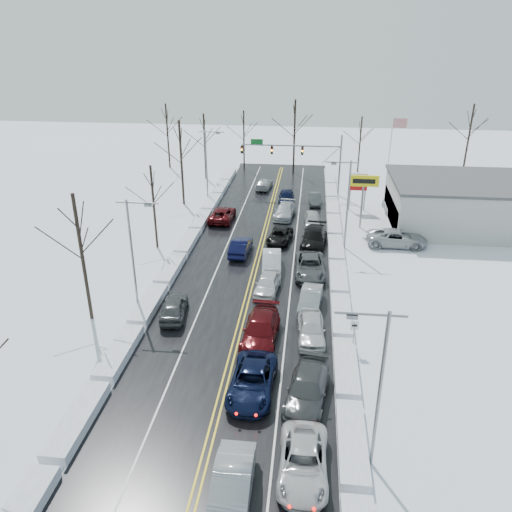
# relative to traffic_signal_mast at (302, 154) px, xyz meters

# --- Properties ---
(ground) EXTENTS (160.00, 160.00, 0.00)m
(ground) POSITION_rel_traffic_signal_mast_xyz_m (-3.45, -27.99, -5.48)
(ground) COLOR white
(ground) RESTS_ON ground
(road_surface) EXTENTS (14.00, 84.00, 0.01)m
(road_surface) POSITION_rel_traffic_signal_mast_xyz_m (-3.45, -25.99, -5.47)
(road_surface) COLOR black
(road_surface) RESTS_ON ground
(snow_bank_left) EXTENTS (1.50, 72.00, 0.64)m
(snow_bank_left) POSITION_rel_traffic_signal_mast_xyz_m (-11.05, -25.99, -5.48)
(snow_bank_left) COLOR silver
(snow_bank_left) RESTS_ON ground
(snow_bank_right) EXTENTS (1.50, 72.00, 0.64)m
(snow_bank_right) POSITION_rel_traffic_signal_mast_xyz_m (4.15, -25.99, -5.48)
(snow_bank_right) COLOR silver
(snow_bank_right) RESTS_ON ground
(traffic_signal_mast) EXTENTS (13.28, 0.39, 8.00)m
(traffic_signal_mast) POSITION_rel_traffic_signal_mast_xyz_m (0.00, 0.00, 0.00)
(traffic_signal_mast) COLOR slate
(traffic_signal_mast) RESTS_ON ground
(tires_plus_sign) EXTENTS (3.20, 0.34, 6.00)m
(tires_plus_sign) POSITION_rel_traffic_signal_mast_xyz_m (7.05, -12.00, -0.49)
(tires_plus_sign) COLOR slate
(tires_plus_sign) RESTS_ON ground
(used_vehicles_sign) EXTENTS (2.20, 0.22, 4.65)m
(used_vehicles_sign) POSITION_rel_traffic_signal_mast_xyz_m (7.05, -5.99, -2.16)
(used_vehicles_sign) COLOR slate
(used_vehicles_sign) RESTS_ON ground
(speed_limit_sign) EXTENTS (0.55, 0.09, 2.35)m
(speed_limit_sign) POSITION_rel_traffic_signal_mast_xyz_m (4.75, -35.99, -3.84)
(speed_limit_sign) COLOR slate
(speed_limit_sign) RESTS_ON ground
(flagpole) EXTENTS (1.87, 1.20, 10.00)m
(flagpole) POSITION_rel_traffic_signal_mast_xyz_m (11.72, 2.01, 0.45)
(flagpole) COLOR silver
(flagpole) RESTS_ON ground
(dealership_building) EXTENTS (20.40, 12.40, 5.30)m
(dealership_building) POSITION_rel_traffic_signal_mast_xyz_m (20.53, -9.99, -2.82)
(dealership_building) COLOR #A4A4A0
(dealership_building) RESTS_ON ground
(streetlight_se) EXTENTS (3.20, 0.25, 9.00)m
(streetlight_se) POSITION_rel_traffic_signal_mast_xyz_m (4.85, -45.99, -0.17)
(streetlight_se) COLOR slate
(streetlight_se) RESTS_ON ground
(streetlight_ne) EXTENTS (3.20, 0.25, 9.00)m
(streetlight_ne) POSITION_rel_traffic_signal_mast_xyz_m (4.85, -17.99, -0.17)
(streetlight_ne) COLOR slate
(streetlight_ne) RESTS_ON ground
(streetlight_sw) EXTENTS (3.20, 0.25, 9.00)m
(streetlight_sw) POSITION_rel_traffic_signal_mast_xyz_m (-11.74, -31.99, -0.17)
(streetlight_sw) COLOR slate
(streetlight_sw) RESTS_ON ground
(streetlight_nw) EXTENTS (3.20, 0.25, 9.00)m
(streetlight_nw) POSITION_rel_traffic_signal_mast_xyz_m (-11.74, -3.99, -0.17)
(streetlight_nw) COLOR slate
(streetlight_nw) RESTS_ON ground
(tree_left_b) EXTENTS (4.00, 4.00, 10.00)m
(tree_left_b) POSITION_rel_traffic_signal_mast_xyz_m (-14.95, -33.99, 1.51)
(tree_left_b) COLOR #2D231C
(tree_left_b) RESTS_ON ground
(tree_left_c) EXTENTS (3.40, 3.40, 8.50)m
(tree_left_c) POSITION_rel_traffic_signal_mast_xyz_m (-13.95, -19.99, 0.46)
(tree_left_c) COLOR #2D231C
(tree_left_c) RESTS_ON ground
(tree_left_d) EXTENTS (4.20, 4.20, 10.50)m
(tree_left_d) POSITION_rel_traffic_signal_mast_xyz_m (-14.65, -5.99, 1.86)
(tree_left_d) COLOR #2D231C
(tree_left_d) RESTS_ON ground
(tree_left_e) EXTENTS (3.80, 3.80, 9.50)m
(tree_left_e) POSITION_rel_traffic_signal_mast_xyz_m (-14.25, 6.01, 1.16)
(tree_left_e) COLOR #2D231C
(tree_left_e) RESTS_ON ground
(tree_far_a) EXTENTS (4.00, 4.00, 10.00)m
(tree_far_a) POSITION_rel_traffic_signal_mast_xyz_m (-21.45, 12.01, 1.51)
(tree_far_a) COLOR #2D231C
(tree_far_a) RESTS_ON ground
(tree_far_b) EXTENTS (3.60, 3.60, 9.00)m
(tree_far_b) POSITION_rel_traffic_signal_mast_xyz_m (-9.45, 13.01, 0.81)
(tree_far_b) COLOR #2D231C
(tree_far_b) RESTS_ON ground
(tree_far_c) EXTENTS (4.40, 4.40, 11.00)m
(tree_far_c) POSITION_rel_traffic_signal_mast_xyz_m (-1.45, 11.01, 2.21)
(tree_far_c) COLOR #2D231C
(tree_far_c) RESTS_ON ground
(tree_far_d) EXTENTS (3.40, 3.40, 8.50)m
(tree_far_d) POSITION_rel_traffic_signal_mast_xyz_m (8.55, 12.51, 0.46)
(tree_far_d) COLOR #2D231C
(tree_far_d) RESTS_ON ground
(tree_far_e) EXTENTS (4.20, 4.20, 10.50)m
(tree_far_e) POSITION_rel_traffic_signal_mast_xyz_m (24.55, 13.01, 1.86)
(tree_far_e) COLOR #2D231C
(tree_far_e) RESTS_ON ground
(queued_car_1) EXTENTS (1.88, 5.23, 1.71)m
(queued_car_1) POSITION_rel_traffic_signal_mast_xyz_m (-1.65, -48.95, -5.48)
(queued_car_1) COLOR #919398
(queued_car_1) RESTS_ON ground
(queued_car_2) EXTENTS (2.84, 5.84, 1.60)m
(queued_car_2) POSITION_rel_traffic_signal_mast_xyz_m (-1.63, -41.11, -5.48)
(queued_car_2) COLOR black
(queued_car_2) RESTS_ON ground
(queued_car_3) EXTENTS (2.67, 6.02, 1.72)m
(queued_car_3) POSITION_rel_traffic_signal_mast_xyz_m (-1.70, -35.52, -5.48)
(queued_car_3) COLOR #44090C
(queued_car_3) RESTS_ON ground
(queued_car_4) EXTENTS (2.29, 4.75, 1.56)m
(queued_car_4) POSITION_rel_traffic_signal_mast_xyz_m (-1.87, -28.20, -5.48)
(queued_car_4) COLOR silver
(queued_car_4) RESTS_ON ground
(queued_car_5) EXTENTS (2.05, 4.98, 1.61)m
(queued_car_5) POSITION_rel_traffic_signal_mast_xyz_m (-1.89, -23.93, -5.48)
(queued_car_5) COLOR silver
(queued_car_5) RESTS_ON ground
(queued_car_6) EXTENTS (2.82, 5.02, 1.33)m
(queued_car_6) POSITION_rel_traffic_signal_mast_xyz_m (-1.61, -17.09, -5.48)
(queued_car_6) COLOR black
(queued_car_6) RESTS_ON ground
(queued_car_7) EXTENTS (2.71, 5.49, 1.53)m
(queued_car_7) POSITION_rel_traffic_signal_mast_xyz_m (-1.57, -9.44, -5.48)
(queued_car_7) COLOR #B0B3B9
(queued_car_7) RESTS_ON ground
(queued_car_8) EXTENTS (2.01, 4.83, 1.64)m
(queued_car_8) POSITION_rel_traffic_signal_mast_xyz_m (-1.67, -4.22, -5.48)
(queued_car_8) COLOR black
(queued_car_8) RESTS_ON ground
(queued_car_10) EXTENTS (2.44, 5.29, 1.47)m
(queued_car_10) POSITION_rel_traffic_signal_mast_xyz_m (1.62, -46.97, -5.48)
(queued_car_10) COLOR silver
(queued_car_10) RESTS_ON ground
(queued_car_11) EXTENTS (3.06, 5.92, 1.64)m
(queued_car_11) POSITION_rel_traffic_signal_mast_xyz_m (1.70, -41.53, -5.48)
(queued_car_11) COLOR #383A3C
(queued_car_11) RESTS_ON ground
(queued_car_12) EXTENTS (2.15, 4.85, 1.62)m
(queued_car_12) POSITION_rel_traffic_signal_mast_xyz_m (1.86, -34.84, -5.48)
(queued_car_12) COLOR silver
(queued_car_12) RESTS_ON ground
(queued_car_13) EXTENTS (2.06, 4.72, 1.51)m
(queued_car_13) POSITION_rel_traffic_signal_mast_xyz_m (1.76, -30.52, -5.48)
(queued_car_13) COLOR gray
(queued_car_13) RESTS_ON ground
(queued_car_14) EXTENTS (2.95, 5.95, 1.62)m
(queued_car_14) POSITION_rel_traffic_signal_mast_xyz_m (1.61, -24.49, -5.48)
(queued_car_14) COLOR #47494C
(queued_car_14) RESTS_ON ground
(queued_car_15) EXTENTS (2.99, 6.13, 1.72)m
(queued_car_15) POSITION_rel_traffic_signal_mast_xyz_m (1.95, -17.74, -5.48)
(queued_car_15) COLOR black
(queued_car_15) RESTS_ON ground
(queued_car_16) EXTENTS (1.89, 4.42, 1.49)m
(queued_car_16) POSITION_rel_traffic_signal_mast_xyz_m (1.71, -11.96, -5.48)
(queued_car_16) COLOR #BBBBBD
(queued_car_16) RESTS_ON ground
(queued_car_17) EXTENTS (1.62, 4.21, 1.37)m
(queued_car_17) POSITION_rel_traffic_signal_mast_xyz_m (1.97, -4.09, -5.48)
(queued_car_17) COLOR #3F4345
(queued_car_17) RESTS_ON ground
(oncoming_car_0) EXTENTS (1.93, 4.86, 1.57)m
(oncoming_car_0) POSITION_rel_traffic_signal_mast_xyz_m (-5.23, -20.68, -5.48)
(oncoming_car_0) COLOR black
(oncoming_car_0) RESTS_ON ground
(oncoming_car_1) EXTENTS (2.68, 5.57, 1.53)m
(oncoming_car_1) POSITION_rel_traffic_signal_mast_xyz_m (-8.69, -11.45, -5.48)
(oncoming_car_1) COLOR #49090D
(oncoming_car_1) RESTS_ON ground
(oncoming_car_2) EXTENTS (2.32, 4.91, 1.38)m
(oncoming_car_2) POSITION_rel_traffic_signal_mast_xyz_m (-5.15, 1.96, -5.48)
(oncoming_car_2) COLOR #AAACB3
(oncoming_car_2) RESTS_ON ground
(oncoming_car_3) EXTENTS (2.42, 4.82, 1.58)m
(oncoming_car_3) POSITION_rel_traffic_signal_mast_xyz_m (-8.70, -32.97, -5.48)
(oncoming_car_3) COLOR #3E4042
(oncoming_car_3) RESTS_ON ground
(parked_car_0) EXTENTS (6.21, 2.96, 1.71)m
(parked_car_0) POSITION_rel_traffic_signal_mast_xyz_m (10.39, -16.85, -5.48)
(parked_car_0) COLOR #A7AAAF
(parked_car_0) RESTS_ON ground
(parked_car_1) EXTENTS (2.21, 4.91, 1.40)m
(parked_car_1) POSITION_rel_traffic_signal_mast_xyz_m (13.65, -11.55, -5.48)
(parked_car_1) COLOR #3B3E40
(parked_car_1) RESTS_ON ground
(parked_car_2) EXTENTS (2.00, 4.91, 1.67)m
(parked_car_2) POSITION_rel_traffic_signal_mast_xyz_m (11.36, -5.91, -5.48)
(parked_car_2) COLOR silver
(parked_car_2) RESTS_ON ground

